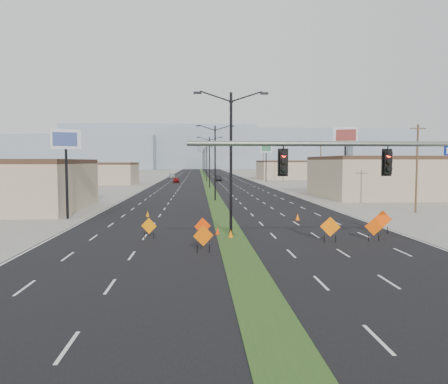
{
  "coord_description": "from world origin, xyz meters",
  "views": [
    {
      "loc": [
        -2.29,
        -18.25,
        5.28
      ],
      "look_at": [
        -0.54,
        11.13,
        3.2
      ],
      "focal_mm": 35.0,
      "sensor_mm": 36.0,
      "label": 1
    }
  ],
  "objects": [
    {
      "name": "mesa_west",
      "position": [
        -120.0,
        280.0,
        11.0
      ],
      "size": [
        180.0,
        50.0,
        22.0
      ],
      "primitive_type": "cube",
      "color": "#8493A3",
      "rests_on": "ground"
    },
    {
      "name": "median_strip",
      "position": [
        0.0,
        100.0,
        0.0
      ],
      "size": [
        2.0,
        400.0,
        0.04
      ],
      "primitive_type": "cube",
      "color": "#284A1A",
      "rests_on": "ground"
    },
    {
      "name": "mesa_backdrop",
      "position": [
        -30.0,
        320.0,
        16.0
      ],
      "size": [
        140.0,
        50.0,
        32.0
      ],
      "primitive_type": "cube",
      "color": "#8493A3",
      "rests_on": "ground"
    },
    {
      "name": "ground",
      "position": [
        0.0,
        0.0,
        0.0
      ],
      "size": [
        600.0,
        600.0,
        0.0
      ],
      "primitive_type": "plane",
      "color": "gray",
      "rests_on": "ground"
    },
    {
      "name": "streetlight_3",
      "position": [
        0.0,
        96.0,
        5.42
      ],
      "size": [
        5.15,
        0.24,
        10.02
      ],
      "color": "black",
      "rests_on": "ground"
    },
    {
      "name": "utility_pole_0",
      "position": [
        20.0,
        25.0,
        4.67
      ],
      "size": [
        1.6,
        0.2,
        9.0
      ],
      "color": "#4C3823",
      "rests_on": "ground"
    },
    {
      "name": "mesa_east",
      "position": [
        180.0,
        290.0,
        9.0
      ],
      "size": [
        160.0,
        50.0,
        18.0
      ],
      "primitive_type": "cube",
      "color": "#8493A3",
      "rests_on": "ground"
    },
    {
      "name": "building_se_near",
      "position": [
        34.0,
        45.0,
        2.75
      ],
      "size": [
        36.0,
        18.0,
        5.5
      ],
      "primitive_type": "cube",
      "color": "tan",
      "rests_on": "ground"
    },
    {
      "name": "cone_0",
      "position": [
        -0.06,
        11.37,
        0.29
      ],
      "size": [
        0.43,
        0.43,
        0.58
      ],
      "primitive_type": "cone",
      "rotation": [
        0.0,
        0.0,
        -0.25
      ],
      "color": "orange",
      "rests_on": "ground"
    },
    {
      "name": "cone_2",
      "position": [
        6.58,
        19.97,
        0.32
      ],
      "size": [
        0.47,
        0.47,
        0.64
      ],
      "primitive_type": "cone",
      "rotation": [
        0.0,
        0.0,
        0.25
      ],
      "color": "#E25704",
      "rests_on": "ground"
    },
    {
      "name": "car_left",
      "position": [
        -7.7,
        90.15,
        0.67
      ],
      "size": [
        1.76,
        3.99,
        1.34
      ],
      "primitive_type": "imported",
      "rotation": [
        0.0,
        0.0,
        0.05
      ],
      "color": "maroon",
      "rests_on": "ground"
    },
    {
      "name": "building_sw_far",
      "position": [
        -32.0,
        85.0,
        2.25
      ],
      "size": [
        30.0,
        14.0,
        4.5
      ],
      "primitive_type": "cube",
      "color": "tan",
      "rests_on": "ground"
    },
    {
      "name": "streetlight_4",
      "position": [
        0.0,
        124.0,
        5.42
      ],
      "size": [
        5.15,
        0.24,
        10.02
      ],
      "color": "black",
      "rests_on": "ground"
    },
    {
      "name": "utility_pole_1",
      "position": [
        20.0,
        60.0,
        4.67
      ],
      "size": [
        1.6,
        0.2,
        9.0
      ],
      "color": "#4C3823",
      "rests_on": "ground"
    },
    {
      "name": "car_mid",
      "position": [
        3.28,
        98.66,
        0.77
      ],
      "size": [
        2.04,
        4.8,
        1.54
      ],
      "primitive_type": "imported",
      "rotation": [
        0.0,
        0.0,
        -0.09
      ],
      "color": "black",
      "rests_on": "ground"
    },
    {
      "name": "streetlight_6",
      "position": [
        0.0,
        180.0,
        5.42
      ],
      "size": [
        5.15,
        0.24,
        10.02
      ],
      "color": "black",
      "rests_on": "ground"
    },
    {
      "name": "cone_3",
      "position": [
        -7.1,
        23.36,
        0.29
      ],
      "size": [
        0.35,
        0.35,
        0.57
      ],
      "primitive_type": "cone",
      "rotation": [
        0.0,
        0.0,
        0.02
      ],
      "color": "orange",
      "rests_on": "ground"
    },
    {
      "name": "streetlight_1",
      "position": [
        0.0,
        40.0,
        5.42
      ],
      "size": [
        5.15,
        0.24,
        10.02
      ],
      "color": "black",
      "rests_on": "ground"
    },
    {
      "name": "construction_sign_2",
      "position": [
        -2.0,
        10.58,
        0.9
      ],
      "size": [
        1.1,
        0.41,
        1.53
      ],
      "rotation": [
        0.0,
        0.0,
        0.33
      ],
      "color": "#EE3905",
      "rests_on": "ground"
    },
    {
      "name": "road_surface",
      "position": [
        0.0,
        100.0,
        0.0
      ],
      "size": [
        25.0,
        400.0,
        0.02
      ],
      "primitive_type": "cube",
      "color": "black",
      "rests_on": "ground"
    },
    {
      "name": "streetlight_2",
      "position": [
        0.0,
        68.0,
        5.42
      ],
      "size": [
        5.15,
        0.24,
        10.02
      ],
      "color": "black",
      "rests_on": "ground"
    },
    {
      "name": "streetlight_0",
      "position": [
        0.0,
        12.0,
        5.42
      ],
      "size": [
        5.15,
        0.24,
        10.02
      ],
      "color": "black",
      "rests_on": "ground"
    },
    {
      "name": "construction_sign_4",
      "position": [
        9.25,
        9.54,
        0.91
      ],
      "size": [
        1.1,
        0.49,
        1.56
      ],
      "rotation": [
        0.0,
        0.0,
        -0.4
      ],
      "color": "#E24B04",
      "rests_on": "ground"
    },
    {
      "name": "utility_pole_3",
      "position": [
        20.0,
        130.0,
        4.67
      ],
      "size": [
        1.6,
        0.2,
        9.0
      ],
      "color": "#4C3823",
      "rests_on": "ground"
    },
    {
      "name": "signal_mast",
      "position": [
        8.56,
        2.0,
        4.79
      ],
      "size": [
        16.3,
        0.6,
        8.0
      ],
      "color": "slate",
      "rests_on": "ground"
    },
    {
      "name": "utility_pole_2",
      "position": [
        20.0,
        95.0,
        4.67
      ],
      "size": [
        1.6,
        0.2,
        9.0
      ],
      "color": "#4C3823",
      "rests_on": "ground"
    },
    {
      "name": "building_se_far",
      "position": [
        38.0,
        110.0,
        2.5
      ],
      "size": [
        44.0,
        16.0,
        5.0
      ],
      "primitive_type": "cube",
      "color": "tan",
      "rests_on": "ground"
    },
    {
      "name": "streetlight_5",
      "position": [
        0.0,
        152.0,
        5.42
      ],
      "size": [
        5.15,
        0.24,
        10.02
      ],
      "color": "black",
      "rests_on": "ground"
    },
    {
      "name": "cone_1",
      "position": [
        -0.9,
        12.78,
        0.27
      ],
      "size": [
        0.42,
        0.42,
        0.55
      ],
      "primitive_type": "cone",
      "rotation": [
        0.0,
        0.0,
        -0.34
      ],
      "color": "red",
      "rests_on": "ground"
    },
    {
      "name": "pole_sign_east_far",
      "position": [
        15.39,
        94.3,
        7.89
      ],
      "size": [
        3.17,
        0.72,
        9.66
      ],
      "rotation": [
        0.0,
        0.0,
        0.11
      ],
      "color": "black",
      "rests_on": "ground"
    },
    {
      "name": "construction_sign_3",
      "position": [
        6.2,
        9.15,
        1.01
      ],
      "size": [
        1.23,
        0.44,
        1.71
      ],
      "rotation": [
        0.0,
        0.0,
        -0.32
      ],
      "color": "orange",
      "rests_on": "ground"
    },
    {
      "name": "construction_sign_5",
      "position": [
        11.04,
        12.34,
        1.03
      ],
      "size": [
        1.29,
        0.3,
        1.75
      ],
      "rotation": [
        0.0,
        0.0,
        -0.2
      ],
      "color": "#FF4905",
      "rests_on": "ground"
    },
    {
      "name": "car_far",
      "position": [
        -10.7,
        123.18,
        0.7
      ],
      "size": [
        2.35,
        4.94,
        1.39
      ],
      "primitive_type": "imported",
      "rotation": [
        0.0,
        0.0,
        0.08
      ],
      "color": "#A9AEB3",
      "rests_on": "ground"
    },
    {
      "name": "construction_sign_0",
      "position": [
        -5.62,
        11.27,
        0.85
      ],
      "size": [
        1.06,
        0.34,
        1.46
      ],
      "rotation": [
        0.0,
        0.0,
        -0.28
      ],
      "color": "orange",
      "rests_on": "ground"
    },
    {
      "name": "mesa_center",
      "position": [
        40.0,
        300.0,
        14.0
      ],
      "size": [
        220.0,
        50.0,
        28.0
      ],
      "primitive_type": "cube",
      "color": "#8493A3",
      "rests_on": "ground"
    },
    {
      "name": "pole_sign_east_near",
      "position": [
        17.27,
        38.84,
        8.01
      ],
      "size": [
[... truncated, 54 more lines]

